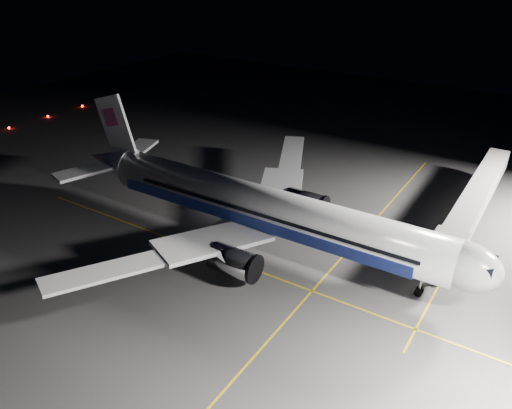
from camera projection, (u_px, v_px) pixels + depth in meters
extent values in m
plane|color=#4C4C4F|center=(265.00, 243.00, 66.64)|extent=(200.00, 200.00, 0.00)
cube|color=gold|center=(334.00, 266.00, 61.83)|extent=(0.25, 80.00, 0.01)
cube|color=gold|center=(240.00, 265.00, 62.15)|extent=(70.00, 0.25, 0.01)
cube|color=gold|center=(453.00, 258.00, 63.55)|extent=(0.25, 40.00, 0.01)
cylinder|color=silver|center=(266.00, 208.00, 64.21)|extent=(48.00, 5.60, 5.60)
ellipsoid|color=silver|center=(459.00, 265.00, 52.68)|extent=(8.96, 5.60, 5.60)
cube|color=black|center=(484.00, 264.00, 51.12)|extent=(2.20, 3.40, 0.90)
cone|color=silver|center=(111.00, 161.00, 77.76)|extent=(9.00, 5.49, 5.49)
cube|color=navy|center=(270.00, 204.00, 67.18)|extent=(42.24, 0.25, 1.50)
cube|color=navy|center=(248.00, 221.00, 63.02)|extent=(42.24, 0.25, 1.50)
cube|color=silver|center=(280.00, 192.00, 72.13)|extent=(11.36, 15.23, 1.53)
cube|color=silver|center=(213.00, 241.00, 60.16)|extent=(11.36, 15.23, 1.53)
cube|color=silver|center=(292.00, 153.00, 83.48)|extent=(8.57, 13.22, 1.31)
cube|color=silver|center=(104.00, 272.00, 52.81)|extent=(8.57, 13.22, 1.31)
cube|color=silver|center=(137.00, 149.00, 81.27)|extent=(6.20, 9.67, 0.45)
cube|color=silver|center=(86.00, 171.00, 73.49)|extent=(6.20, 9.67, 0.45)
cube|color=white|center=(116.00, 127.00, 73.95)|extent=(7.53, 0.40, 10.28)
cube|color=#CB458D|center=(111.00, 117.00, 73.69)|extent=(3.22, 0.55, 3.22)
cylinder|color=#B7B7BF|center=(306.00, 203.00, 71.62)|extent=(5.60, 3.40, 3.40)
cylinder|color=#B7B7BF|center=(234.00, 262.00, 58.16)|extent=(5.60, 3.40, 3.40)
cylinder|color=#9999A0|center=(420.00, 286.00, 56.22)|extent=(0.26, 0.26, 2.50)
cylinder|color=black|center=(419.00, 291.00, 56.59)|extent=(0.90, 0.70, 0.90)
cylinder|color=#9999A0|center=(264.00, 216.00, 70.72)|extent=(0.26, 0.26, 2.50)
cylinder|color=#9999A0|center=(228.00, 243.00, 64.29)|extent=(0.26, 0.26, 2.50)
cylinder|color=black|center=(263.00, 221.00, 71.04)|extent=(1.10, 1.60, 1.10)
cylinder|color=black|center=(228.00, 248.00, 64.61)|extent=(1.10, 1.60, 1.10)
cube|color=#B2B2B7|center=(477.00, 196.00, 68.96)|extent=(3.00, 33.90, 2.80)
cube|color=#B2B2B7|center=(448.00, 247.00, 57.10)|extent=(3.60, 3.20, 3.40)
cylinder|color=#9999A0|center=(444.00, 269.00, 58.50)|extent=(0.70, 0.70, 3.10)
cylinder|color=black|center=(440.00, 282.00, 58.38)|extent=(0.70, 0.30, 0.70)
cylinder|color=black|center=(444.00, 274.00, 59.73)|extent=(0.70, 0.30, 0.70)
sphere|color=#FF140A|center=(9.00, 128.00, 108.59)|extent=(0.44, 0.44, 0.44)
sphere|color=#FF140A|center=(48.00, 116.00, 116.07)|extent=(0.44, 0.44, 0.44)
sphere|color=#FF140A|center=(82.00, 106.00, 123.55)|extent=(0.44, 0.44, 0.44)
cube|color=black|center=(242.00, 199.00, 76.62)|extent=(3.06, 2.49, 1.21)
cube|color=black|center=(242.00, 194.00, 76.27)|extent=(1.42, 1.42, 0.66)
sphere|color=#FFF2CC|center=(236.00, 199.00, 76.57)|extent=(0.29, 0.29, 0.29)
sphere|color=#FFF2CC|center=(240.00, 202.00, 75.78)|extent=(0.29, 0.29, 0.29)
cylinder|color=black|center=(251.00, 202.00, 76.62)|extent=(0.70, 0.46, 0.66)
cylinder|color=black|center=(241.00, 206.00, 75.65)|extent=(0.70, 0.46, 0.66)
cylinder|color=black|center=(244.00, 198.00, 78.04)|extent=(0.70, 0.46, 0.66)
cylinder|color=black|center=(234.00, 201.00, 77.07)|extent=(0.70, 0.46, 0.66)
cone|color=#F03E0A|center=(303.00, 199.00, 77.79)|extent=(0.44, 0.44, 0.66)
cone|color=#F03E0A|center=(285.00, 230.00, 69.16)|extent=(0.41, 0.41, 0.61)
cone|color=#F03E0A|center=(322.00, 207.00, 75.23)|extent=(0.38, 0.38, 0.58)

